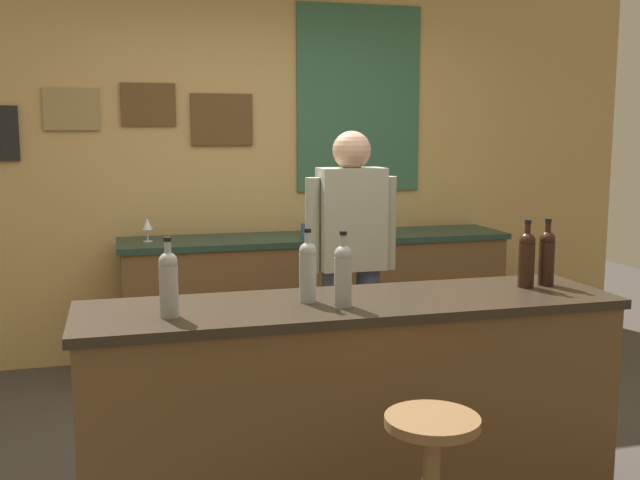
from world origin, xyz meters
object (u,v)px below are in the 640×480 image
wine_bottle_d (527,257)px  wine_glass_a (147,225)px  bar_stool (431,479)px  wine_bottle_c (343,273)px  wine_bottle_e (547,256)px  wine_bottle_a (169,282)px  coffee_mug (307,230)px  wine_glass_b (345,219)px  wine_bottle_b (308,269)px  bartender (351,255)px

wine_bottle_d → wine_glass_a: wine_bottle_d is taller
bar_stool → wine_bottle_c: (-0.12, 0.62, 0.60)m
wine_bottle_c → wine_bottle_e: same height
wine_bottle_a → coffee_mug: size_ratio=2.45×
wine_bottle_a → wine_bottle_d: same height
bar_stool → wine_bottle_d: size_ratio=2.22×
coffee_mug → wine_glass_a: bearing=176.2°
wine_bottle_a → wine_bottle_e: bearing=4.8°
wine_bottle_a → coffee_mug: 2.33m
wine_glass_a → coffee_mug: wine_glass_a is taller
bar_stool → wine_bottle_d: (0.78, 0.76, 0.60)m
wine_glass_a → wine_glass_b: (1.34, -0.04, 0.00)m
wine_glass_a → wine_bottle_c: bearing=-72.6°
wine_bottle_a → wine_bottle_b: bearing=10.3°
coffee_mug → wine_bottle_d: bearing=-75.0°
wine_bottle_b → wine_glass_a: size_ratio=1.97×
wine_bottle_c → wine_glass_b: wine_bottle_c is taller
bartender → wine_glass_a: bearing=134.5°
bartender → wine_glass_a: (-1.05, 1.07, 0.07)m
coffee_mug → wine_bottle_e: bearing=-71.8°
bar_stool → wine_bottle_b: (-0.24, 0.73, 0.60)m
wine_bottle_b → coffee_mug: bearing=75.7°
wine_bottle_d → wine_bottle_e: bearing=7.8°
wine_bottle_c → bar_stool: bearing=-78.8°
wine_bottle_d → bar_stool: bearing=-136.0°
bartender → wine_bottle_c: 1.15m
wine_bottle_b → wine_glass_a: bearing=105.4°
bar_stool → bartender: bearing=81.4°
bar_stool → wine_bottle_b: bearing=108.0°
wine_bottle_e → coffee_mug: bearing=108.2°
wine_bottle_a → wine_glass_b: size_ratio=1.97×
wine_bottle_b → wine_bottle_c: bearing=-45.3°
bar_stool → wine_bottle_a: wine_bottle_a is taller
wine_bottle_c → wine_bottle_d: same height
bar_stool → wine_bottle_a: (-0.81, 0.63, 0.60)m
wine_bottle_d → coffee_mug: wine_bottle_d is taller
wine_bottle_a → wine_bottle_b: size_ratio=1.00×
wine_bottle_a → wine_bottle_d: size_ratio=1.00×
wine_bottle_a → wine_bottle_c: same height
wine_bottle_c → coffee_mug: bearing=79.5°
wine_glass_b → coffee_mug: bearing=-173.0°
wine_bottle_b → wine_bottle_e: (1.14, 0.04, 0.00)m
bartender → coffee_mug: size_ratio=12.96×
wine_bottle_b → wine_glass_b: wine_bottle_b is taller
bartender → coffee_mug: bearing=89.6°
wine_bottle_b → coffee_mug: (0.50, 1.97, -0.11)m
wine_bottle_e → bar_stool: bearing=-139.2°
wine_bottle_e → wine_glass_b: 1.99m
wine_bottle_e → coffee_mug: (-0.63, 1.93, -0.11)m
wine_bottle_b → wine_glass_a: wine_bottle_b is taller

